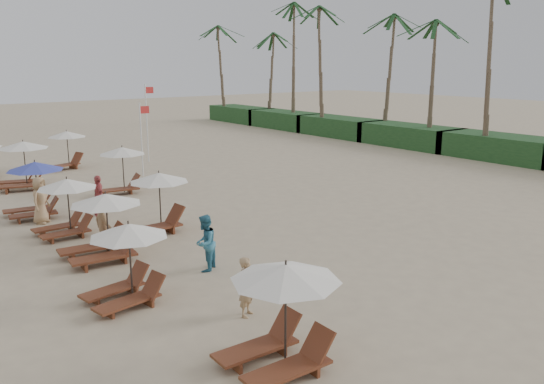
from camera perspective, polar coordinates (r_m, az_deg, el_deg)
ground at (r=18.37m, az=5.73°, el=-6.81°), size 160.00×160.00×0.00m
shrub_hedge at (r=43.70m, az=13.92°, el=5.59°), size 3.20×53.00×1.60m
palm_row at (r=44.01m, az=13.57°, el=17.56°), size 7.00×52.00×12.30m
lounger_station_0 at (r=11.75m, az=0.54°, el=-12.56°), size 2.59×2.33×2.24m
lounger_station_1 at (r=15.27m, az=-14.93°, el=-7.01°), size 2.38×2.08×2.14m
lounger_station_2 at (r=18.77m, az=-17.16°, el=-3.56°), size 2.69×2.28×2.15m
lounger_station_3 at (r=21.76m, az=-20.52°, el=-1.34°), size 2.37×2.15×2.11m
lounger_station_4 at (r=24.84m, az=-23.30°, el=0.33°), size 2.52×2.27×2.29m
lounger_station_5 at (r=30.70m, az=-24.36°, el=2.41°), size 2.84×2.64×2.39m
inland_station_0 at (r=21.11m, az=-11.77°, el=-0.75°), size 2.84×2.24×2.22m
inland_station_1 at (r=27.94m, az=-15.26°, el=2.57°), size 2.75×2.24×2.22m
inland_station_2 at (r=35.45m, az=-20.41°, el=4.32°), size 2.81×2.24×2.22m
beachgoer_near at (r=14.15m, az=-2.57°, el=-9.64°), size 0.67×0.61×1.55m
beachgoer_mid_a at (r=17.17m, az=-6.86°, el=-5.19°), size 1.08×1.05×1.75m
beachgoer_mid_b at (r=20.12m, az=-16.74°, el=-3.02°), size 0.73×1.14×1.68m
beachgoer_far_a at (r=24.22m, az=-17.28°, el=-0.34°), size 0.57×1.05×1.70m
beachgoer_far_b at (r=23.82m, az=-22.59°, el=-0.78°), size 1.07×1.07×1.87m
flag_pole_near at (r=31.82m, az=-13.15°, el=5.63°), size 0.60×0.08×4.09m
flag_pole_far at (r=36.42m, az=-12.63°, el=7.26°), size 0.59×0.08×4.93m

